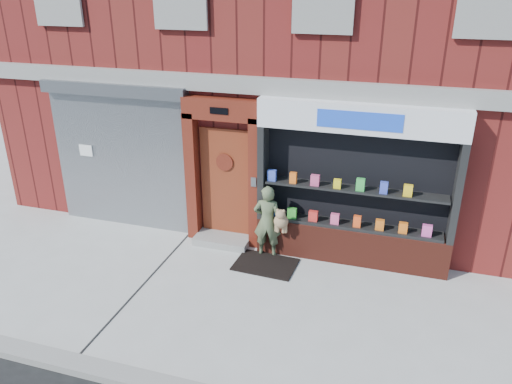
% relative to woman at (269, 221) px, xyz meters
% --- Properties ---
extents(ground, '(80.00, 80.00, 0.00)m').
position_rel_woman_xyz_m(ground, '(-0.25, -1.54, -0.72)').
color(ground, '#9E9E99').
rests_on(ground, ground).
extents(building, '(12.00, 8.16, 8.00)m').
position_rel_woman_xyz_m(building, '(-0.25, 4.45, 3.28)').
color(building, maroon).
rests_on(building, ground).
extents(shutter_bay, '(3.10, 0.30, 3.04)m').
position_rel_woman_xyz_m(shutter_bay, '(-3.25, 0.39, 1.00)').
color(shutter_bay, gray).
rests_on(shutter_bay, ground).
extents(red_door_bay, '(1.52, 0.58, 2.90)m').
position_rel_woman_xyz_m(red_door_bay, '(-1.00, 0.32, 0.74)').
color(red_door_bay, '#53180E').
rests_on(red_door_bay, ground).
extents(pharmacy_bay, '(3.50, 0.41, 3.00)m').
position_rel_woman_xyz_m(pharmacy_bay, '(1.50, 0.27, 0.65)').
color(pharmacy_bay, '#5E2016').
rests_on(pharmacy_bay, ground).
extents(woman, '(0.70, 0.42, 1.42)m').
position_rel_woman_xyz_m(woman, '(0.00, 0.00, 0.00)').
color(woman, '#4E5C3C').
rests_on(woman, ground).
extents(doormat, '(1.16, 0.84, 0.03)m').
position_rel_woman_xyz_m(doormat, '(0.05, -0.38, -0.71)').
color(doormat, black).
rests_on(doormat, ground).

